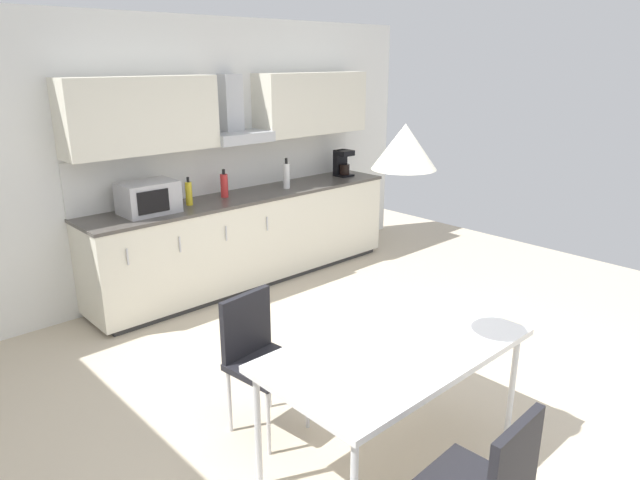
{
  "coord_description": "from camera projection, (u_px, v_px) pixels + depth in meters",
  "views": [
    {
      "loc": [
        -2.45,
        -2.05,
        2.23
      ],
      "look_at": [
        0.17,
        0.76,
        1.0
      ],
      "focal_mm": 32.0,
      "sensor_mm": 36.0,
      "label": 1
    }
  ],
  "objects": [
    {
      "name": "bottle_red",
      "position": [
        224.0,
        185.0,
        5.58
      ],
      "size": [
        0.07,
        0.07,
        0.28
      ],
      "color": "red",
      "rests_on": "kitchen_counter"
    },
    {
      "name": "microwave",
      "position": [
        148.0,
        198.0,
        5.0
      ],
      "size": [
        0.48,
        0.35,
        0.28
      ],
      "color": "#ADADB2",
      "rests_on": "kitchen_counter"
    },
    {
      "name": "bottle_white",
      "position": [
        286.0,
        176.0,
        5.96
      ],
      "size": [
        0.07,
        0.07,
        0.32
      ],
      "color": "white",
      "rests_on": "kitchen_counter"
    },
    {
      "name": "dining_table",
      "position": [
        395.0,
        354.0,
        3.1
      ],
      "size": [
        1.49,
        0.82,
        0.74
      ],
      "color": "white",
      "rests_on": "ground_plane"
    },
    {
      "name": "upper_wall_cabinets",
      "position": [
        236.0,
        110.0,
        5.57
      ],
      "size": [
        3.36,
        0.4,
        0.65
      ],
      "color": "silver"
    },
    {
      "name": "wall_back",
      "position": [
        151.0,
        162.0,
        5.32
      ],
      "size": [
        6.59,
        0.1,
        2.61
      ],
      "primitive_type": "cube",
      "color": "white",
      "rests_on": "ground_plane"
    },
    {
      "name": "backsplash_tile",
      "position": [
        230.0,
        167.0,
        5.86
      ],
      "size": [
        3.36,
        0.02,
        0.48
      ],
      "primitive_type": "cube",
      "color": "silver",
      "rests_on": "kitchen_counter"
    },
    {
      "name": "kitchen_counter",
      "position": [
        249.0,
        238.0,
        5.87
      ],
      "size": [
        3.38,
        0.63,
        0.92
      ],
      "color": "#333333",
      "rests_on": "ground_plane"
    },
    {
      "name": "coffee_maker",
      "position": [
        342.0,
        163.0,
        6.59
      ],
      "size": [
        0.18,
        0.19,
        0.3
      ],
      "color": "black",
      "rests_on": "kitchen_counter"
    },
    {
      "name": "chair_far_left",
      "position": [
        258.0,
        349.0,
        3.48
      ],
      "size": [
        0.44,
        0.44,
        0.87
      ],
      "color": "black",
      "rests_on": "ground_plane"
    },
    {
      "name": "ground_plane",
      "position": [
        381.0,
        420.0,
        3.7
      ],
      "size": [
        8.24,
        8.54,
        0.02
      ],
      "primitive_type": "cube",
      "color": "beige"
    },
    {
      "name": "pendant_lamp",
      "position": [
        405.0,
        147.0,
        2.76
      ],
      "size": [
        0.32,
        0.32,
        0.22
      ],
      "primitive_type": "cone",
      "color": "silver"
    },
    {
      "name": "bottle_yellow",
      "position": [
        189.0,
        193.0,
        5.28
      ],
      "size": [
        0.06,
        0.06,
        0.26
      ],
      "color": "yellow",
      "rests_on": "kitchen_counter"
    }
  ]
}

